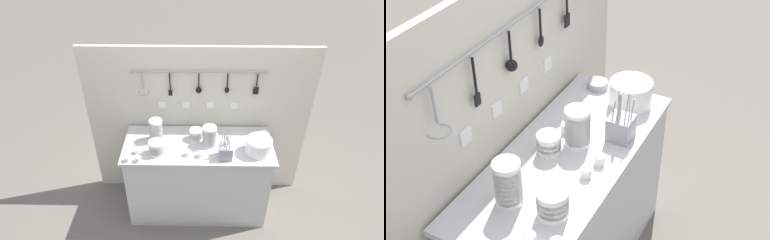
# 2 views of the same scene
# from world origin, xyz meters

# --- Properties ---
(counter) EXTENTS (1.38, 0.57, 0.84)m
(counter) POSITION_xyz_m (0.00, 0.00, 0.42)
(counter) COLOR #B7BABC
(counter) RESTS_ON ground
(back_wall) EXTENTS (2.18, 0.11, 1.67)m
(back_wall) POSITION_xyz_m (-0.00, 0.32, 0.84)
(back_wall) COLOR beige
(back_wall) RESTS_ON ground
(bowl_stack_wide_centre) EXTENTS (0.13, 0.13, 0.20)m
(bowl_stack_wide_centre) POSITION_xyz_m (0.10, -0.01, 0.94)
(bowl_stack_wide_centre) COLOR white
(bowl_stack_wide_centre) RESTS_ON counter
(bowl_stack_nested_right) EXTENTS (0.12, 0.12, 0.22)m
(bowl_stack_nested_right) POSITION_xyz_m (-0.39, 0.07, 0.95)
(bowl_stack_nested_right) COLOR white
(bowl_stack_nested_right) RESTS_ON counter
(bowl_stack_back_corner) EXTENTS (0.14, 0.14, 0.13)m
(bowl_stack_back_corner) POSITION_xyz_m (-0.37, -0.14, 0.91)
(bowl_stack_back_corner) COLOR white
(bowl_stack_back_corner) RESTS_ON counter
(bowl_stack_tall_left) EXTENTS (0.12, 0.12, 0.11)m
(bowl_stack_tall_left) POSITION_xyz_m (-0.02, 0.08, 0.89)
(bowl_stack_tall_left) COLOR white
(bowl_stack_tall_left) RESTS_ON counter
(plate_stack) EXTENTS (0.23, 0.23, 0.14)m
(plate_stack) POSITION_xyz_m (0.54, -0.10, 0.91)
(plate_stack) COLOR white
(plate_stack) RESTS_ON counter
(steel_mixing_bowl) EXTENTS (0.12, 0.12, 0.04)m
(steel_mixing_bowl) POSITION_xyz_m (0.60, 0.13, 0.86)
(steel_mixing_bowl) COLOR #93969E
(steel_mixing_bowl) RESTS_ON counter
(cutlery_caddy) EXTENTS (0.12, 0.12, 0.28)m
(cutlery_caddy) POSITION_xyz_m (0.24, -0.18, 0.91)
(cutlery_caddy) COLOR #93969E
(cutlery_caddy) RESTS_ON counter
(cup_back_left) EXTENTS (0.05, 0.05, 0.05)m
(cup_back_left) POSITION_xyz_m (0.01, -0.17, 0.86)
(cup_back_left) COLOR white
(cup_back_left) RESTS_ON counter
(cup_front_right) EXTENTS (0.05, 0.05, 0.05)m
(cup_front_right) POSITION_xyz_m (-0.54, -0.13, 0.86)
(cup_front_right) COLOR white
(cup_front_right) RESTS_ON counter
(cup_edge_near) EXTENTS (0.05, 0.05, 0.05)m
(cup_edge_near) POSITION_xyz_m (-0.09, -0.15, 0.86)
(cup_edge_near) COLOR white
(cup_edge_near) RESTS_ON counter
(cup_back_right) EXTENTS (0.05, 0.05, 0.05)m
(cup_back_right) POSITION_xyz_m (0.16, 0.09, 0.86)
(cup_back_right) COLOR white
(cup_back_right) RESTS_ON counter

